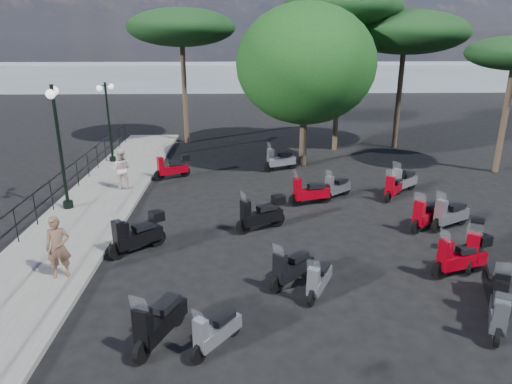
{
  "coord_description": "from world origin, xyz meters",
  "views": [
    {
      "loc": [
        -0.94,
        -10.79,
        6.13
      ],
      "look_at": [
        -0.49,
        3.54,
        1.2
      ],
      "focal_mm": 32.0,
      "sensor_mm": 36.0,
      "label": 1
    }
  ],
  "objects_px": {
    "scooter_3": "(137,235)",
    "scooter_25": "(450,215)",
    "scooter_14": "(310,193)",
    "pine_0": "(342,8)",
    "scooter_19": "(426,215)",
    "scooter_26": "(403,181)",
    "scooter_4": "(172,168)",
    "scooter_11": "(319,280)",
    "scooter_13": "(337,188)",
    "lamp_post_2": "(108,117)",
    "broadleaf_tree": "(306,64)",
    "pine_2": "(181,28)",
    "scooter_6": "(159,322)",
    "scooter_8": "(280,161)",
    "scooter_20": "(394,186)",
    "pedestrian_far": "(121,169)",
    "scooter_24": "(473,246)",
    "scooter_12": "(291,268)",
    "lamp_post_1": "(59,140)",
    "scooter_18": "(495,286)",
    "scooter_7": "(261,215)",
    "scooter_17": "(462,257)",
    "pine_1": "(405,32)",
    "woman": "(58,247)",
    "scooter_1": "(216,332)"
  },
  "relations": [
    {
      "from": "scooter_3",
      "to": "scooter_25",
      "type": "xyz_separation_m",
      "value": [
        10.06,
        1.16,
        0.06
      ]
    },
    {
      "from": "scooter_14",
      "to": "pine_0",
      "type": "bearing_deg",
      "value": -32.39
    },
    {
      "from": "scooter_19",
      "to": "scooter_26",
      "type": "height_order",
      "value": "scooter_26"
    },
    {
      "from": "scooter_4",
      "to": "scooter_19",
      "type": "distance_m",
      "value": 10.96
    },
    {
      "from": "scooter_11",
      "to": "scooter_14",
      "type": "xyz_separation_m",
      "value": [
        0.69,
        6.39,
        0.07
      ]
    },
    {
      "from": "scooter_3",
      "to": "scooter_26",
      "type": "xyz_separation_m",
      "value": [
        9.74,
        4.85,
        0.06
      ]
    },
    {
      "from": "scooter_13",
      "to": "scooter_26",
      "type": "xyz_separation_m",
      "value": [
        2.84,
        0.54,
        0.05
      ]
    },
    {
      "from": "lamp_post_2",
      "to": "broadleaf_tree",
      "type": "distance_m",
      "value": 9.84
    },
    {
      "from": "scooter_3",
      "to": "pine_2",
      "type": "distance_m",
      "value": 15.79
    },
    {
      "from": "scooter_6",
      "to": "scooter_14",
      "type": "distance_m",
      "value": 9.23
    },
    {
      "from": "scooter_8",
      "to": "broadleaf_tree",
      "type": "relative_size",
      "value": 0.22
    },
    {
      "from": "lamp_post_2",
      "to": "scooter_19",
      "type": "height_order",
      "value": "lamp_post_2"
    },
    {
      "from": "scooter_20",
      "to": "pine_0",
      "type": "relative_size",
      "value": 0.16
    },
    {
      "from": "pedestrian_far",
      "to": "scooter_24",
      "type": "xyz_separation_m",
      "value": [
        11.39,
        -6.68,
        -0.42
      ]
    },
    {
      "from": "scooter_6",
      "to": "scooter_8",
      "type": "xyz_separation_m",
      "value": [
        3.55,
        12.88,
        -0.02
      ]
    },
    {
      "from": "scooter_12",
      "to": "scooter_13",
      "type": "height_order",
      "value": "scooter_12"
    },
    {
      "from": "lamp_post_1",
      "to": "scooter_18",
      "type": "relative_size",
      "value": 2.66
    },
    {
      "from": "lamp_post_1",
      "to": "broadleaf_tree",
      "type": "distance_m",
      "value": 11.41
    },
    {
      "from": "lamp_post_2",
      "to": "scooter_12",
      "type": "bearing_deg",
      "value": -35.52
    },
    {
      "from": "scooter_13",
      "to": "pine_0",
      "type": "xyz_separation_m",
      "value": [
        1.51,
        8.14,
        7.03
      ]
    },
    {
      "from": "lamp_post_1",
      "to": "scooter_26",
      "type": "height_order",
      "value": "lamp_post_1"
    },
    {
      "from": "scooter_13",
      "to": "scooter_25",
      "type": "distance_m",
      "value": 4.45
    },
    {
      "from": "scooter_7",
      "to": "pedestrian_far",
      "type": "bearing_deg",
      "value": 25.77
    },
    {
      "from": "scooter_17",
      "to": "scooter_25",
      "type": "relative_size",
      "value": 1.08
    },
    {
      "from": "pedestrian_far",
      "to": "scooter_18",
      "type": "relative_size",
      "value": 0.99
    },
    {
      "from": "pine_2",
      "to": "pine_1",
      "type": "bearing_deg",
      "value": -8.24
    },
    {
      "from": "scooter_8",
      "to": "scooter_12",
      "type": "distance_m",
      "value": 10.56
    },
    {
      "from": "scooter_8",
      "to": "scooter_25",
      "type": "distance_m",
      "value": 8.76
    },
    {
      "from": "scooter_6",
      "to": "scooter_14",
      "type": "relative_size",
      "value": 1.02
    },
    {
      "from": "scooter_18",
      "to": "scooter_25",
      "type": "distance_m",
      "value": 4.55
    },
    {
      "from": "scooter_4",
      "to": "pine_0",
      "type": "height_order",
      "value": "pine_0"
    },
    {
      "from": "lamp_post_2",
      "to": "scooter_19",
      "type": "relative_size",
      "value": 2.75
    },
    {
      "from": "scooter_24",
      "to": "pine_2",
      "type": "bearing_deg",
      "value": -27.53
    },
    {
      "from": "scooter_14",
      "to": "scooter_24",
      "type": "height_order",
      "value": "scooter_24"
    },
    {
      "from": "scooter_7",
      "to": "scooter_12",
      "type": "distance_m",
      "value": 3.56
    },
    {
      "from": "scooter_25",
      "to": "pine_2",
      "type": "relative_size",
      "value": 0.21
    },
    {
      "from": "woman",
      "to": "pine_1",
      "type": "xyz_separation_m",
      "value": [
        13.52,
        14.73,
        5.31
      ]
    },
    {
      "from": "scooter_11",
      "to": "scooter_17",
      "type": "xyz_separation_m",
      "value": [
        3.97,
        0.88,
        0.12
      ]
    },
    {
      "from": "pine_1",
      "to": "scooter_3",
      "type": "bearing_deg",
      "value": -133.04
    },
    {
      "from": "scooter_11",
      "to": "scooter_26",
      "type": "height_order",
      "value": "scooter_26"
    },
    {
      "from": "scooter_7",
      "to": "scooter_13",
      "type": "bearing_deg",
      "value": -73.18
    },
    {
      "from": "scooter_14",
      "to": "woman",
      "type": "bearing_deg",
      "value": 111.64
    },
    {
      "from": "woman",
      "to": "pine_0",
      "type": "distance_m",
      "value": 18.66
    },
    {
      "from": "scooter_6",
      "to": "scooter_11",
      "type": "distance_m",
      "value": 4.02
    },
    {
      "from": "scooter_12",
      "to": "scooter_26",
      "type": "distance_m",
      "value": 8.87
    },
    {
      "from": "scooter_13",
      "to": "scooter_26",
      "type": "distance_m",
      "value": 2.89
    },
    {
      "from": "scooter_1",
      "to": "scooter_6",
      "type": "height_order",
      "value": "scooter_6"
    },
    {
      "from": "lamp_post_2",
      "to": "pine_2",
      "type": "distance_m",
      "value": 7.14
    },
    {
      "from": "pine_0",
      "to": "scooter_24",
      "type": "bearing_deg",
      "value": -84.97
    },
    {
      "from": "pedestrian_far",
      "to": "scooter_6",
      "type": "height_order",
      "value": "pedestrian_far"
    }
  ]
}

